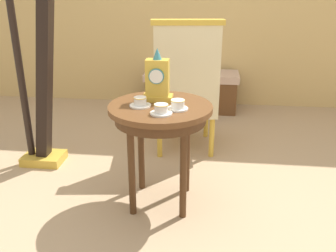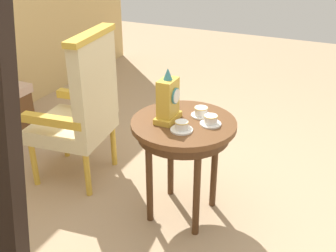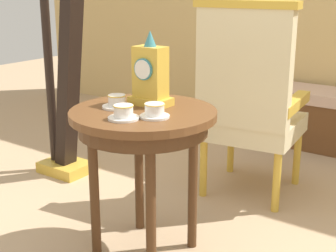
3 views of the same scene
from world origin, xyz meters
The scene contains 8 objects.
ground_plane centered at (0.00, 0.00, 0.00)m, with size 10.00×10.00×0.00m, color tan.
side_table centered at (0.02, -0.04, 0.61)m, with size 0.65×0.65×0.69m.
teacup_left centered at (-0.10, -0.07, 0.72)m, with size 0.13×0.13×0.06m.
teacup_right centered at (0.05, -0.20, 0.72)m, with size 0.13×0.13×0.06m.
teacup_center centered at (0.13, -0.10, 0.72)m, with size 0.13×0.13×0.06m.
mantel_clock centered at (-0.01, 0.06, 0.83)m, with size 0.19×0.11×0.34m.
armchair centered at (0.12, 0.80, 0.59)m, with size 0.60×0.59×1.14m.
harp centered at (-0.99, 0.44, 0.70)m, with size 0.40×0.24×1.74m.
Camera 2 is at (-2.06, -0.90, 1.79)m, focal length 43.77 mm.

